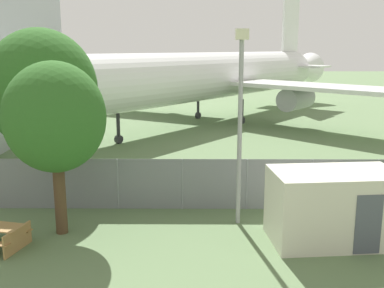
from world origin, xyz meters
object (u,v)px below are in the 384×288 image
at_px(tree_left_of_cabin, 42,90).
at_px(tree_near_hangar, 55,118).
at_px(airplane, 212,76).
at_px(portable_cabin, 334,207).

bearing_deg(tree_left_of_cabin, tree_near_hangar, -67.04).
bearing_deg(airplane, portable_cabin, 44.51).
bearing_deg(tree_near_hangar, portable_cabin, -3.63).
distance_m(portable_cabin, tree_left_of_cabin, 12.71).
distance_m(portable_cabin, tree_near_hangar, 9.62).
height_order(airplane, portable_cabin, airplane).
xyz_separation_m(portable_cabin, tree_near_hangar, (-9.18, 0.58, 2.83)).
height_order(portable_cabin, tree_near_hangar, tree_near_hangar).
relative_size(airplane, tree_near_hangar, 5.90).
xyz_separation_m(airplane, tree_near_hangar, (-6.01, -23.57, 0.08)).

